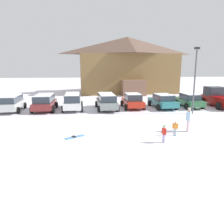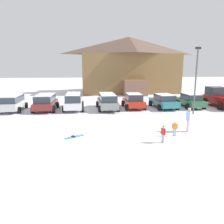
% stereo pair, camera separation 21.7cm
% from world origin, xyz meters
% --- Properties ---
extents(ground, '(160.00, 160.00, 0.00)m').
position_xyz_m(ground, '(0.00, 0.00, 0.00)').
color(ground, silver).
extents(ski_lodge, '(16.72, 10.45, 9.30)m').
position_xyz_m(ski_lodge, '(4.74, 27.52, 4.72)').
color(ski_lodge, brown).
rests_on(ski_lodge, ground).
extents(parked_silver_wagon, '(2.26, 4.53, 1.61)m').
position_xyz_m(parked_silver_wagon, '(-10.00, 12.57, 0.88)').
color(parked_silver_wagon, silver).
rests_on(parked_silver_wagon, ground).
extents(parked_maroon_van, '(2.29, 4.26, 1.66)m').
position_xyz_m(parked_maroon_van, '(-6.71, 12.42, 0.90)').
color(parked_maroon_van, maroon).
rests_on(parked_maroon_van, ground).
extents(parked_white_suv, '(2.15, 4.77, 1.68)m').
position_xyz_m(parked_white_suv, '(-3.90, 12.68, 0.91)').
color(parked_white_suv, white).
rests_on(parked_white_suv, ground).
extents(parked_grey_wagon, '(2.24, 4.74, 1.65)m').
position_xyz_m(parked_grey_wagon, '(-0.38, 12.32, 0.89)').
color(parked_grey_wagon, gray).
rests_on(parked_grey_wagon, ground).
extents(parked_red_sedan, '(2.14, 4.08, 1.60)m').
position_xyz_m(parked_red_sedan, '(2.48, 12.67, 0.81)').
color(parked_red_sedan, red).
rests_on(parked_red_sedan, ground).
extents(parked_teal_hatchback, '(2.40, 4.41, 1.52)m').
position_xyz_m(parked_teal_hatchback, '(5.74, 12.31, 0.78)').
color(parked_teal_hatchback, teal).
rests_on(parked_teal_hatchback, ground).
extents(parked_green_coupe, '(2.09, 4.32, 1.52)m').
position_xyz_m(parked_green_coupe, '(8.83, 12.49, 0.78)').
color(parked_green_coupe, '#316B41').
rests_on(parked_green_coupe, ground).
extents(pickup_truck, '(2.50, 5.58, 2.15)m').
position_xyz_m(pickup_truck, '(12.27, 12.46, 0.99)').
color(pickup_truck, maroon).
rests_on(pickup_truck, ground).
extents(skier_child_in_red_jacket, '(0.22, 0.37, 1.05)m').
position_xyz_m(skier_child_in_red_jacket, '(1.93, 1.65, 0.59)').
color(skier_child_in_red_jacket, '#A7A8CF').
rests_on(skier_child_in_red_jacket, ground).
extents(skier_child_in_orange_jacket, '(0.36, 0.20, 0.99)m').
position_xyz_m(skier_child_in_orange_jacket, '(3.11, 2.80, 0.56)').
color(skier_child_in_orange_jacket, '#9CBBC3').
rests_on(skier_child_in_orange_jacket, ground).
extents(skier_adult_in_blue_parka, '(0.48, 0.47, 1.67)m').
position_xyz_m(skier_adult_in_blue_parka, '(4.41, 3.62, 0.94)').
color(skier_adult_in_blue_parka, beige).
rests_on(skier_adult_in_blue_parka, ground).
extents(pair_of_skis, '(1.30, 0.95, 0.08)m').
position_xyz_m(pair_of_skis, '(-3.36, 3.32, 0.02)').
color(pair_of_skis, blue).
rests_on(pair_of_skis, ground).
extents(lamp_post, '(0.44, 0.24, 6.13)m').
position_xyz_m(lamp_post, '(7.50, 9.06, 3.42)').
color(lamp_post, '#515459').
rests_on(lamp_post, ground).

